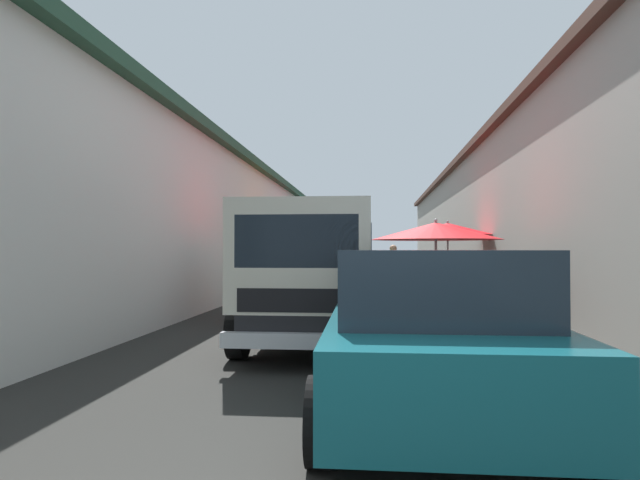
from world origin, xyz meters
The scene contains 13 objects.
ground centered at (13.50, 0.00, 0.00)m, with size 90.00×90.00×0.00m, color #282826.
building_left_whitewash centered at (15.75, 7.23, 2.19)m, with size 49.80×7.50×4.37m.
building_right_concrete centered at (15.75, -7.23, 2.62)m, with size 49.80×7.50×5.23m.
fruit_stall_mid_lane centered at (9.57, -1.44, 1.64)m, with size 2.76×2.76×2.11m.
fruit_stall_near_right centered at (9.46, 1.82, 1.70)m, with size 2.23×2.23×2.20m.
fruit_stall_near_left centered at (19.30, 2.09, 1.85)m, with size 2.52×2.52×2.36m.
fruit_stall_far_right centered at (15.09, -2.52, 1.88)m, with size 2.88×2.88×2.38m.
fruit_stall_far_left centered at (14.93, 1.84, 1.76)m, with size 2.61×2.61×2.26m.
hatchback_car centered at (3.30, -0.65, 0.74)m, with size 3.94×1.97×1.45m.
delivery_truck centered at (5.92, 0.77, 1.04)m, with size 4.94×2.02×2.08m.
vendor_by_crates centered at (13.45, 2.23, 0.92)m, with size 0.63×0.27×1.60m.
vendor_in_shade centered at (13.98, -0.75, 0.92)m, with size 0.53×0.44×1.60m.
parked_scooter centered at (14.03, 3.14, 0.45)m, with size 1.69×0.44×1.14m.
Camera 1 is at (-1.44, -0.15, 1.45)m, focal length 28.66 mm.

